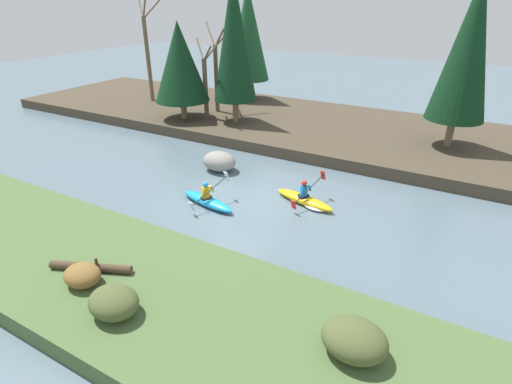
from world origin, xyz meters
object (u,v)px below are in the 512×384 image
object	(u,v)px
kayaker_lead	(307,200)
kayaker_middle	(208,200)
driftwood_log	(91,267)
boulder_midstream	(219,161)

from	to	relation	value
kayaker_lead	kayaker_middle	distance (m)	3.98
kayaker_lead	kayaker_middle	world-z (taller)	same
kayaker_lead	driftwood_log	world-z (taller)	kayaker_lead
kayaker_middle	kayaker_lead	bearing A→B (deg)	41.70
kayaker_middle	boulder_midstream	distance (m)	3.56
kayaker_lead	driftwood_log	distance (m)	8.42
driftwood_log	kayaker_lead	bearing A→B (deg)	43.45
boulder_midstream	driftwood_log	world-z (taller)	driftwood_log
kayaker_lead	boulder_midstream	distance (m)	5.16
kayaker_middle	boulder_midstream	size ratio (longest dim) A/B	1.69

